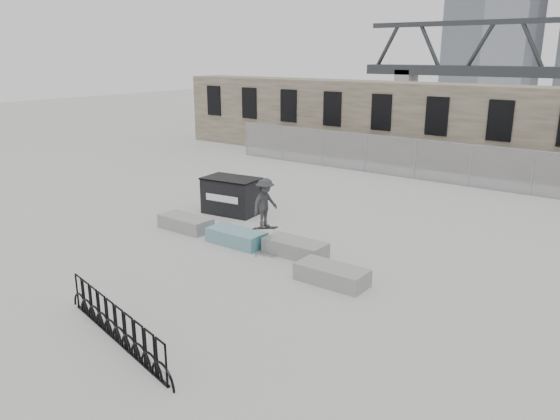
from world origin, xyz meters
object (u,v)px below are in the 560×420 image
Objects in this scene: planter_far_left at (186,223)px; planter_center_left at (236,236)px; planter_center_right at (295,247)px; bike_rack at (116,324)px; skateboarder at (265,203)px; dumpster at (232,195)px; planter_offset at (332,274)px.

planter_far_left and planter_center_left have the same top height.
planter_center_right is 0.41× the size of bike_rack.
planter_far_left is 0.41× the size of bike_rack.
skateboarder is at bearing -7.59° from planter_far_left.
planter_center_left is at bearing -171.33° from planter_center_right.
planter_center_right is 6.68m from bike_rack.
dumpster is at bearing 92.11° from planter_far_left.
planter_offset is 3.01m from skateboarder.
planter_center_right is at bearing -33.10° from dumpster.
bike_rack is 6.04m from skateboarder.
planter_far_left is at bearing 125.70° from bike_rack.
planter_offset is at bearing -10.89° from planter_center_left.
planter_center_right is 5.26m from dumpster.
planter_center_left and planter_center_right have the same top height.
planter_center_right is (4.61, 0.27, 0.00)m from planter_far_left.
skateboarder is (4.17, -3.11, 1.06)m from dumpster.
bike_rack is (-0.01, -6.68, 0.17)m from planter_center_right.
skateboarder reaches higher than bike_rack.
bike_rack is (4.70, -8.98, -0.28)m from dumpster.
planter_center_right and planter_offset have the same top height.
bike_rack is (-2.05, -5.55, 0.17)m from planter_offset.
skateboarder reaches higher than planter_center_left.
dumpster is 1.42× the size of skateboarder.
planter_far_left and planter_center_right have the same top height.
planter_center_left is at bearing 108.63° from bike_rack.
planter_center_left is 3.69m from dumpster.
planter_far_left is at bearing -176.64° from planter_center_right.
planter_far_left is 4.62m from planter_center_right.
bike_rack is at bearing -71.37° from planter_center_left.
planter_center_right is 1.80m from skateboarder.
dumpster is at bearing 117.64° from bike_rack.
bike_rack is 2.98× the size of skateboarder.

